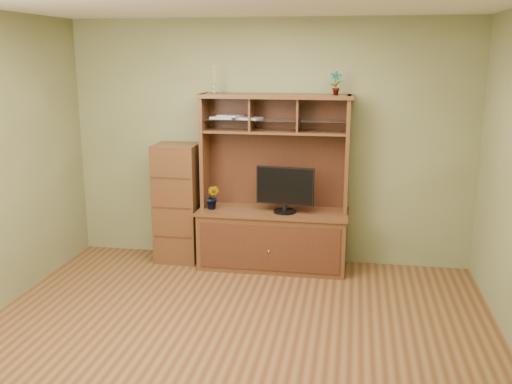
# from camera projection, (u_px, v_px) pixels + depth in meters

# --- Properties ---
(room) EXTENTS (4.54, 4.04, 2.74)m
(room) POSITION_uv_depth(u_px,v_px,m) (230.00, 180.00, 4.45)
(room) COLOR #512E17
(room) RESTS_ON ground
(media_hutch) EXTENTS (1.66, 0.61, 1.90)m
(media_hutch) POSITION_uv_depth(u_px,v_px,m) (273.00, 221.00, 6.28)
(media_hutch) COLOR #4A2615
(media_hutch) RESTS_ON room
(monitor) EXTENTS (0.63, 0.24, 0.50)m
(monitor) POSITION_uv_depth(u_px,v_px,m) (285.00, 189.00, 6.08)
(monitor) COLOR black
(monitor) RESTS_ON media_hutch
(orchid_plant) EXTENTS (0.17, 0.15, 0.27)m
(orchid_plant) POSITION_uv_depth(u_px,v_px,m) (213.00, 197.00, 6.25)
(orchid_plant) COLOR #33531C
(orchid_plant) RESTS_ON media_hutch
(top_plant) EXTENTS (0.13, 0.09, 0.25)m
(top_plant) POSITION_uv_depth(u_px,v_px,m) (336.00, 83.00, 5.90)
(top_plant) COLOR #296824
(top_plant) RESTS_ON media_hutch
(reed_diffuser) EXTENTS (0.06, 0.06, 0.30)m
(reed_diffuser) POSITION_uv_depth(u_px,v_px,m) (214.00, 83.00, 6.11)
(reed_diffuser) COLOR silver
(reed_diffuser) RESTS_ON media_hutch
(magazines) EXTENTS (0.57, 0.26, 0.04)m
(magazines) POSITION_uv_depth(u_px,v_px,m) (234.00, 117.00, 6.16)
(magazines) COLOR #B2B2B7
(magazines) RESTS_ON media_hutch
(side_cabinet) EXTENTS (0.48, 0.44, 1.34)m
(side_cabinet) POSITION_uv_depth(u_px,v_px,m) (178.00, 203.00, 6.46)
(side_cabinet) COLOR #4A2615
(side_cabinet) RESTS_ON room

